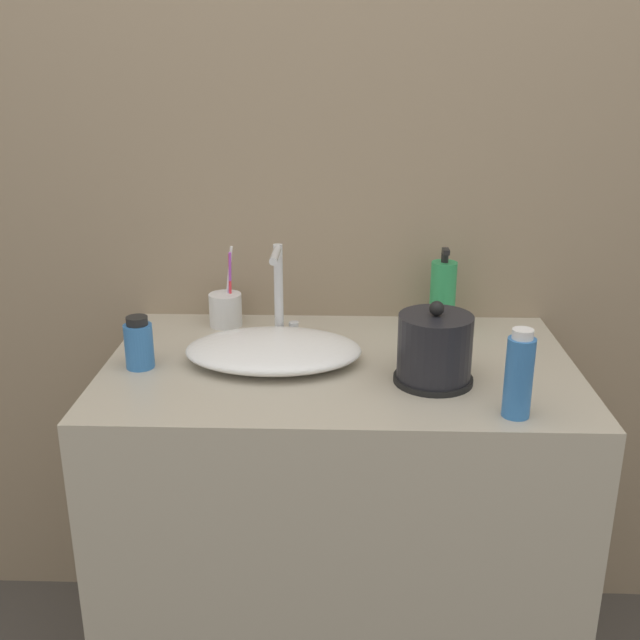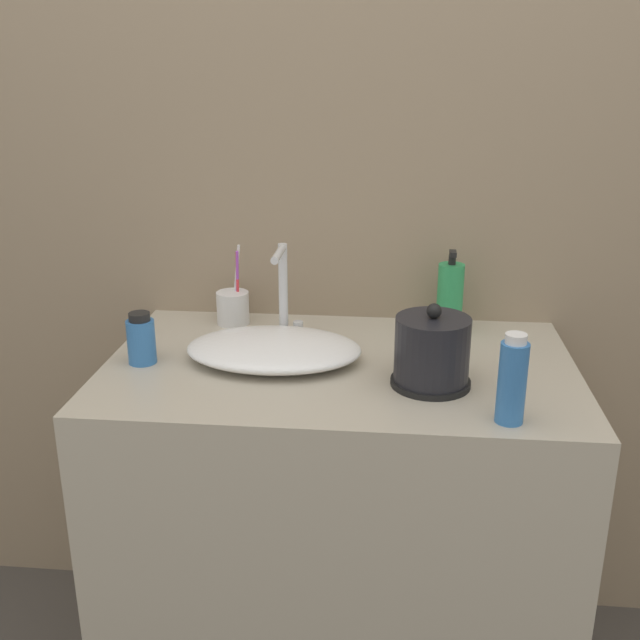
{
  "view_description": "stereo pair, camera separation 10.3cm",
  "coord_description": "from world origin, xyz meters",
  "px_view_note": "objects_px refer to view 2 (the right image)",
  "views": [
    {
      "loc": [
        0.01,
        -1.22,
        1.51
      ],
      "look_at": [
        -0.04,
        0.32,
        0.97
      ],
      "focal_mm": 42.0,
      "sensor_mm": 36.0,
      "label": 1
    },
    {
      "loc": [
        0.11,
        -1.21,
        1.51
      ],
      "look_at": [
        -0.04,
        0.32,
        0.97
      ],
      "focal_mm": 42.0,
      "sensor_mm": 36.0,
      "label": 2
    }
  ],
  "objects_px": {
    "electric_kettle": "(432,354)",
    "toothbrush_cup": "(233,307)",
    "lotion_bottle": "(450,297)",
    "shampoo_bottle": "(141,339)",
    "faucet": "(284,288)",
    "mouthwash_bottle": "(512,380)"
  },
  "relations": [
    {
      "from": "faucet",
      "to": "electric_kettle",
      "type": "bearing_deg",
      "value": -34.98
    },
    {
      "from": "faucet",
      "to": "toothbrush_cup",
      "type": "distance_m",
      "value": 0.19
    },
    {
      "from": "toothbrush_cup",
      "to": "mouthwash_bottle",
      "type": "distance_m",
      "value": 0.79
    },
    {
      "from": "electric_kettle",
      "to": "toothbrush_cup",
      "type": "height_order",
      "value": "toothbrush_cup"
    },
    {
      "from": "electric_kettle",
      "to": "toothbrush_cup",
      "type": "xyz_separation_m",
      "value": [
        -0.49,
        0.33,
        -0.02
      ]
    },
    {
      "from": "faucet",
      "to": "toothbrush_cup",
      "type": "height_order",
      "value": "faucet"
    },
    {
      "from": "electric_kettle",
      "to": "mouthwash_bottle",
      "type": "xyz_separation_m",
      "value": [
        0.14,
        -0.15,
        0.02
      ]
    },
    {
      "from": "faucet",
      "to": "lotion_bottle",
      "type": "height_order",
      "value": "faucet"
    },
    {
      "from": "toothbrush_cup",
      "to": "lotion_bottle",
      "type": "height_order",
      "value": "same"
    },
    {
      "from": "lotion_bottle",
      "to": "shampoo_bottle",
      "type": "distance_m",
      "value": 0.74
    },
    {
      "from": "electric_kettle",
      "to": "faucet",
      "type": "bearing_deg",
      "value": 145.02
    },
    {
      "from": "lotion_bottle",
      "to": "shampoo_bottle",
      "type": "height_order",
      "value": "lotion_bottle"
    },
    {
      "from": "lotion_bottle",
      "to": "electric_kettle",
      "type": "bearing_deg",
      "value": -99.67
    },
    {
      "from": "lotion_bottle",
      "to": "mouthwash_bottle",
      "type": "distance_m",
      "value": 0.49
    },
    {
      "from": "electric_kettle",
      "to": "lotion_bottle",
      "type": "height_order",
      "value": "lotion_bottle"
    },
    {
      "from": "electric_kettle",
      "to": "toothbrush_cup",
      "type": "bearing_deg",
      "value": 145.46
    },
    {
      "from": "lotion_bottle",
      "to": "mouthwash_bottle",
      "type": "xyz_separation_m",
      "value": [
        0.08,
        -0.49,
        -0.0
      ]
    },
    {
      "from": "toothbrush_cup",
      "to": "lotion_bottle",
      "type": "xyz_separation_m",
      "value": [
        0.54,
        0.0,
        0.04
      ]
    },
    {
      "from": "faucet",
      "to": "mouthwash_bottle",
      "type": "bearing_deg",
      "value": -39.2
    },
    {
      "from": "shampoo_bottle",
      "to": "lotion_bottle",
      "type": "bearing_deg",
      "value": 21.87
    },
    {
      "from": "toothbrush_cup",
      "to": "electric_kettle",
      "type": "bearing_deg",
      "value": -34.54
    },
    {
      "from": "faucet",
      "to": "electric_kettle",
      "type": "xyz_separation_m",
      "value": [
        0.34,
        -0.24,
        -0.06
      ]
    }
  ]
}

